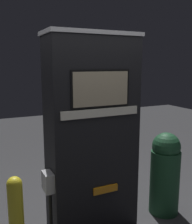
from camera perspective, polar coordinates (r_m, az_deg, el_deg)
gas_pump at (r=2.87m, az=-0.95°, el=-5.01°), size 1.06×0.47×2.17m
trash_bin at (r=3.44m, az=14.79°, el=-12.56°), size 0.36×0.36×1.03m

